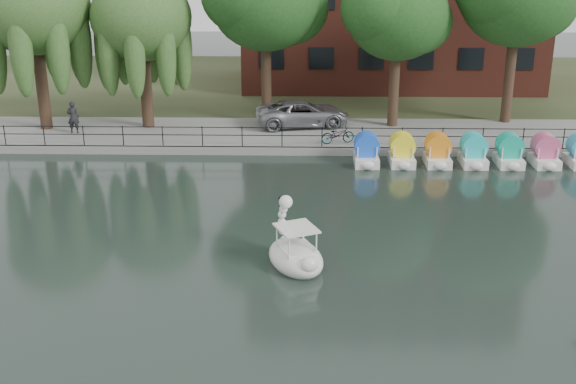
{
  "coord_description": "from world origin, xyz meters",
  "views": [
    {
      "loc": [
        1.05,
        -21.57,
        10.58
      ],
      "look_at": [
        0.5,
        4.0,
        1.3
      ],
      "focal_mm": 45.0,
      "sensor_mm": 36.0,
      "label": 1
    }
  ],
  "objects_px": {
    "bicycle": "(338,134)",
    "minivan": "(303,112)",
    "pedestrian": "(73,115)",
    "swan_boat": "(295,252)"
  },
  "relations": [
    {
      "from": "minivan",
      "to": "pedestrian",
      "type": "xyz_separation_m",
      "value": [
        -12.2,
        -1.75,
        0.17
      ]
    },
    {
      "from": "bicycle",
      "to": "pedestrian",
      "type": "bearing_deg",
      "value": 67.18
    },
    {
      "from": "bicycle",
      "to": "minivan",
      "type": "bearing_deg",
      "value": 11.48
    },
    {
      "from": "swan_boat",
      "to": "minivan",
      "type": "bearing_deg",
      "value": 65.57
    },
    {
      "from": "minivan",
      "to": "bicycle",
      "type": "relative_size",
      "value": 3.43
    },
    {
      "from": "minivan",
      "to": "swan_boat",
      "type": "bearing_deg",
      "value": 168.5
    },
    {
      "from": "pedestrian",
      "to": "minivan",
      "type": "bearing_deg",
      "value": -176.85
    },
    {
      "from": "minivan",
      "to": "swan_boat",
      "type": "relative_size",
      "value": 1.93
    },
    {
      "from": "minivan",
      "to": "bicycle",
      "type": "height_order",
      "value": "minivan"
    },
    {
      "from": "minivan",
      "to": "swan_boat",
      "type": "distance_m",
      "value": 16.88
    }
  ]
}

